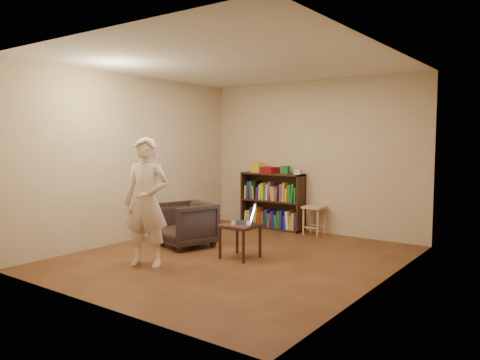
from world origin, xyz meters
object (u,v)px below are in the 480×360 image
Objects in this scene: bookshelf at (273,204)px; person at (146,202)px; stool at (314,212)px; side_table at (240,230)px; laptop at (246,220)px; armchair at (187,224)px.

person reaches higher than bookshelf.
bookshelf is 2.48× the size of stool.
laptop is at bearing 51.86° from side_table.
bookshelf reaches higher than side_table.
stool is at bearing 77.49° from armchair.
bookshelf is 2.20m from side_table.
side_table is at bearing -92.57° from stool.
armchair is 0.45× the size of person.
side_table is at bearing -69.33° from bookshelf.
laptop reaches higher than side_table.
side_table is 1.32m from person.
armchair is (-0.27, -1.98, -0.10)m from bookshelf.
armchair is at bearing -125.92° from laptop.
armchair is at bearing -120.74° from stool.
laptop is at bearing 33.63° from person.
person is at bearing -71.00° from laptop.
stool is at bearing 87.43° from side_table.
stool is 0.30× the size of person.
stool reaches higher than side_table.
bookshelf is at bearing 110.67° from side_table.
stool is 0.97× the size of laptop.
person is (-0.73, -1.01, 0.43)m from side_table.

